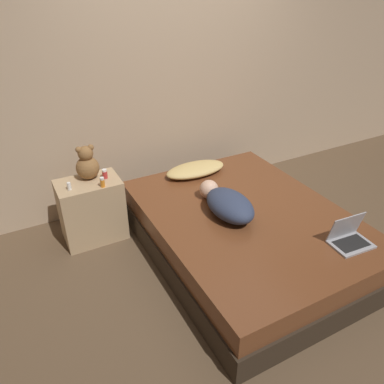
{
  "coord_description": "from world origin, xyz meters",
  "views": [
    {
      "loc": [
        -1.66,
        -2.12,
        2.19
      ],
      "look_at": [
        -0.39,
        0.26,
        0.59
      ],
      "focal_mm": 35.0,
      "sensor_mm": 36.0,
      "label": 1
    }
  ],
  "objects_px": {
    "laptop": "(349,237)",
    "bottle_red": "(105,174)",
    "teddy_bear": "(87,164)",
    "bottle_white": "(69,186)",
    "bottle_orange": "(102,182)",
    "pillow": "(196,169)",
    "person_lying": "(227,203)"
  },
  "relations": [
    {
      "from": "teddy_bear",
      "to": "bottle_white",
      "type": "xyz_separation_m",
      "value": [
        -0.2,
        -0.13,
        -0.1
      ]
    },
    {
      "from": "bottle_white",
      "to": "pillow",
      "type": "bearing_deg",
      "value": 2.41
    },
    {
      "from": "pillow",
      "to": "person_lying",
      "type": "xyz_separation_m",
      "value": [
        -0.11,
        -0.75,
        0.05
      ]
    },
    {
      "from": "bottle_orange",
      "to": "bottle_red",
      "type": "relative_size",
      "value": 1.05
    },
    {
      "from": "laptop",
      "to": "bottle_red",
      "type": "height_order",
      "value": "bottle_red"
    },
    {
      "from": "laptop",
      "to": "bottle_orange",
      "type": "xyz_separation_m",
      "value": [
        -1.47,
        1.39,
        0.17
      ]
    },
    {
      "from": "teddy_bear",
      "to": "bottle_white",
      "type": "relative_size",
      "value": 4.65
    },
    {
      "from": "laptop",
      "to": "bottle_red",
      "type": "distance_m",
      "value": 2.09
    },
    {
      "from": "teddy_bear",
      "to": "bottle_white",
      "type": "bearing_deg",
      "value": -147.01
    },
    {
      "from": "bottle_orange",
      "to": "bottle_red",
      "type": "height_order",
      "value": "bottle_orange"
    },
    {
      "from": "person_lying",
      "to": "bottle_white",
      "type": "xyz_separation_m",
      "value": [
        -1.14,
        0.7,
        0.12
      ]
    },
    {
      "from": "bottle_red",
      "to": "pillow",
      "type": "bearing_deg",
      "value": -0.55
    },
    {
      "from": "laptop",
      "to": "bottle_orange",
      "type": "relative_size",
      "value": 3.55
    },
    {
      "from": "pillow",
      "to": "laptop",
      "type": "distance_m",
      "value": 1.6
    },
    {
      "from": "bottle_red",
      "to": "teddy_bear",
      "type": "bearing_deg",
      "value": 151.23
    },
    {
      "from": "laptop",
      "to": "bottle_orange",
      "type": "height_order",
      "value": "bottle_orange"
    },
    {
      "from": "person_lying",
      "to": "bottle_red",
      "type": "xyz_separation_m",
      "value": [
        -0.81,
        0.76,
        0.12
      ]
    },
    {
      "from": "pillow",
      "to": "teddy_bear",
      "type": "distance_m",
      "value": 1.08
    },
    {
      "from": "teddy_bear",
      "to": "laptop",
      "type": "bearing_deg",
      "value": -46.43
    },
    {
      "from": "pillow",
      "to": "bottle_orange",
      "type": "bearing_deg",
      "value": -172.01
    },
    {
      "from": "laptop",
      "to": "bottle_white",
      "type": "height_order",
      "value": "bottle_white"
    },
    {
      "from": "laptop",
      "to": "bottle_white",
      "type": "xyz_separation_m",
      "value": [
        -1.73,
        1.48,
        0.16
      ]
    },
    {
      "from": "pillow",
      "to": "teddy_bear",
      "type": "height_order",
      "value": "teddy_bear"
    },
    {
      "from": "pillow",
      "to": "laptop",
      "type": "bearing_deg",
      "value": -72.38
    },
    {
      "from": "teddy_bear",
      "to": "bottle_white",
      "type": "distance_m",
      "value": 0.26
    },
    {
      "from": "bottle_orange",
      "to": "teddy_bear",
      "type": "bearing_deg",
      "value": 106.17
    },
    {
      "from": "laptop",
      "to": "bottle_orange",
      "type": "bearing_deg",
      "value": 140.63
    },
    {
      "from": "pillow",
      "to": "person_lying",
      "type": "relative_size",
      "value": 0.93
    },
    {
      "from": "bottle_orange",
      "to": "bottle_red",
      "type": "bearing_deg",
      "value": 66.48
    },
    {
      "from": "pillow",
      "to": "bottle_red",
      "type": "xyz_separation_m",
      "value": [
        -0.92,
        0.01,
        0.17
      ]
    },
    {
      "from": "pillow",
      "to": "bottle_red",
      "type": "distance_m",
      "value": 0.93
    },
    {
      "from": "teddy_bear",
      "to": "bottle_red",
      "type": "height_order",
      "value": "teddy_bear"
    }
  ]
}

